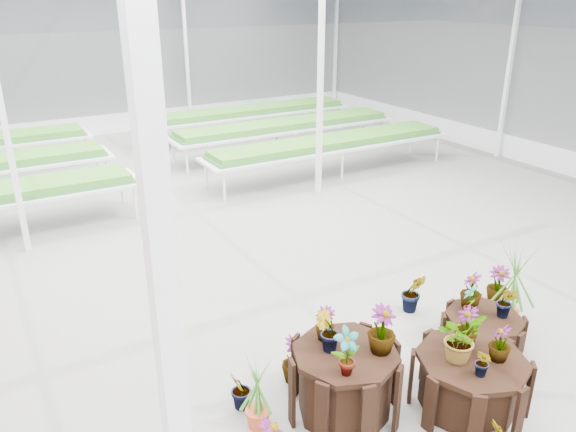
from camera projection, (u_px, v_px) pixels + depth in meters
ground_plane at (295, 309)px, 7.94m from camera, size 24.00×24.00×0.00m
greenhouse_shell at (296, 156)px, 7.10m from camera, size 18.00×24.00×4.50m
steel_frame at (296, 156)px, 7.10m from camera, size 18.00×24.00×4.50m
nursery_benches at (142, 158)px, 13.55m from camera, size 16.00×7.00×0.84m
plinth_tall at (344, 383)px, 5.86m from camera, size 1.38×1.38×0.78m
plinth_mid at (469, 383)px, 5.96m from camera, size 1.30×1.30×0.64m
plinth_low at (482, 332)px, 7.03m from camera, size 1.14×1.14×0.44m
nursery_plants at (430, 339)px, 6.30m from camera, size 4.71×3.20×1.33m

